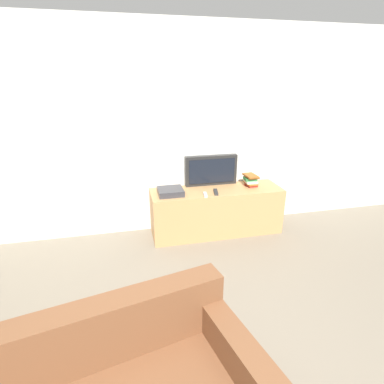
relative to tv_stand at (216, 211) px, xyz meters
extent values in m
cube|color=silver|center=(-0.80, 0.30, 1.00)|extent=(9.00, 0.06, 2.60)
cube|color=tan|center=(0.00, 0.00, 0.00)|extent=(1.70, 0.51, 0.60)
cube|color=black|center=(-0.02, 0.21, 0.50)|extent=(0.70, 0.08, 0.40)
cube|color=black|center=(-0.02, 0.17, 0.50)|extent=(0.62, 0.01, 0.32)
cube|color=brown|center=(-1.57, -2.19, 0.36)|extent=(1.91, 0.56, 0.37)
cube|color=#B72D28|center=(0.49, 0.04, 0.32)|extent=(0.13, 0.17, 0.03)
cube|color=#995623|center=(0.48, 0.03, 0.34)|extent=(0.14, 0.19, 0.02)
cube|color=silver|center=(0.48, 0.04, 0.37)|extent=(0.16, 0.20, 0.03)
cube|color=#2D753D|center=(0.47, 0.05, 0.40)|extent=(0.16, 0.16, 0.03)
cube|color=#995623|center=(0.49, 0.03, 0.43)|extent=(0.16, 0.17, 0.02)
cube|color=#995623|center=(0.47, 0.04, 0.45)|extent=(0.16, 0.22, 0.02)
cube|color=#2D2D2D|center=(-0.05, -0.11, 0.31)|extent=(0.08, 0.20, 0.02)
cube|color=#B7B7B7|center=(-0.20, -0.17, 0.31)|extent=(0.06, 0.15, 0.02)
cube|color=#333338|center=(-0.61, -0.03, 0.34)|extent=(0.31, 0.29, 0.07)
camera|label=1|loc=(-1.12, -3.45, 1.63)|focal=28.00mm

